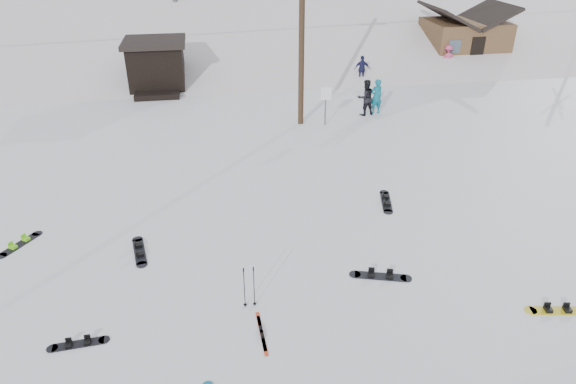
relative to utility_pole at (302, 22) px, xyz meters
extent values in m
plane|color=white|center=(-2.00, -14.00, -4.68)|extent=(200.00, 200.00, 0.00)
cube|color=silver|center=(-2.00, 41.00, -16.68)|extent=(60.00, 85.24, 65.97)
cube|color=white|center=(36.00, 36.00, -15.68)|extent=(45.66, 93.98, 54.59)
cylinder|color=#3A2819|center=(0.00, 0.00, -0.18)|extent=(0.26, 0.26, 9.00)
cylinder|color=#595B60|center=(1.10, -0.40, -3.78)|extent=(0.07, 0.07, 1.80)
cube|color=white|center=(1.10, -0.44, -3.13)|extent=(0.50, 0.04, 0.60)
cube|color=black|center=(-7.00, 7.00, -3.43)|extent=(3.00, 3.00, 2.50)
cube|color=black|center=(-7.00, 7.00, -2.06)|extent=(3.40, 3.40, 0.25)
cube|color=black|center=(-7.00, 5.20, -4.53)|extent=(2.40, 1.20, 0.30)
cube|color=brown|center=(13.00, 10.00, -3.33)|extent=(5.00, 4.00, 2.70)
cube|color=black|center=(11.65, 10.00, -1.63)|extent=(2.69, 4.40, 1.43)
cube|color=black|center=(14.35, 10.00, -1.63)|extent=(2.69, 4.40, 1.43)
cube|color=black|center=(13.00, 7.98, -3.58)|extent=(0.90, 0.06, 1.90)
cube|color=red|center=(-3.50, -13.79, -4.67)|extent=(0.13, 1.33, 0.02)
cube|color=black|center=(-3.50, -13.79, -4.63)|extent=(0.08, 0.24, 0.06)
cube|color=red|center=(-3.51, -13.65, -4.67)|extent=(0.13, 1.33, 0.02)
cube|color=black|center=(-3.51, -13.65, -4.63)|extent=(0.08, 0.24, 0.06)
cylinder|color=black|center=(-3.80, -12.70, -4.10)|extent=(0.02, 0.02, 1.16)
cylinder|color=black|center=(-3.80, -12.70, -4.62)|extent=(0.09, 0.09, 0.01)
cylinder|color=black|center=(-3.80, -12.70, -3.54)|extent=(0.03, 0.03, 0.11)
cylinder|color=black|center=(-3.56, -12.70, -4.10)|extent=(0.02, 0.02, 1.16)
cylinder|color=black|center=(-3.56, -12.70, -4.62)|extent=(0.09, 0.09, 0.01)
cylinder|color=black|center=(-3.56, -12.70, -3.54)|extent=(0.03, 0.03, 0.11)
cube|color=black|center=(-7.72, -13.38, -4.67)|extent=(1.15, 0.35, 0.02)
cylinder|color=black|center=(-7.16, -13.34, -4.67)|extent=(0.26, 0.26, 0.02)
cylinder|color=black|center=(-8.29, -13.43, -4.67)|extent=(0.26, 0.26, 0.02)
cube|color=black|center=(-7.52, -13.37, -4.62)|extent=(0.15, 0.20, 0.07)
cube|color=black|center=(-7.93, -13.40, -4.62)|extent=(0.15, 0.20, 0.07)
cube|color=black|center=(-6.66, -9.79, -4.67)|extent=(0.56, 1.41, 0.03)
cylinder|color=black|center=(-6.79, -9.11, -4.67)|extent=(0.32, 0.32, 0.03)
cylinder|color=black|center=(-6.54, -10.47, -4.67)|extent=(0.32, 0.32, 0.03)
cube|color=black|center=(-6.71, -9.54, -4.61)|extent=(0.25, 0.21, 0.09)
cube|color=black|center=(-6.62, -10.03, -4.61)|extent=(0.25, 0.21, 0.09)
cube|color=black|center=(-10.25, -8.82, -4.67)|extent=(0.96, 1.25, 0.03)
cylinder|color=black|center=(-9.90, -8.27, -4.67)|extent=(0.30, 0.30, 0.03)
cylinder|color=black|center=(-10.61, -9.36, -4.67)|extent=(0.30, 0.30, 0.03)
cube|color=#73DC19|center=(-10.12, -8.62, -4.61)|extent=(0.27, 0.25, 0.09)
cube|color=#73DC19|center=(-10.38, -9.01, -4.61)|extent=(0.27, 0.25, 0.09)
cube|color=black|center=(-0.04, -12.09, -4.67)|extent=(1.42, 0.71, 0.03)
cylinder|color=black|center=(0.63, -12.29, -4.67)|extent=(0.32, 0.32, 0.03)
cylinder|color=black|center=(-0.70, -11.89, -4.67)|extent=(0.32, 0.32, 0.03)
cube|color=black|center=(0.20, -12.16, -4.61)|extent=(0.23, 0.27, 0.09)
cube|color=black|center=(-0.28, -12.01, -4.61)|extent=(0.23, 0.27, 0.09)
cube|color=yellow|center=(3.89, -14.15, -4.67)|extent=(1.35, 0.53, 0.03)
cylinder|color=yellow|center=(3.24, -14.03, -4.67)|extent=(0.30, 0.30, 0.03)
cube|color=black|center=(4.12, -14.19, -4.61)|extent=(0.20, 0.24, 0.09)
cube|color=black|center=(3.65, -14.11, -4.61)|extent=(0.20, 0.24, 0.09)
cube|color=black|center=(1.50, -8.09, -4.67)|extent=(0.63, 1.43, 0.03)
cylinder|color=black|center=(1.66, -7.42, -4.67)|extent=(0.32, 0.32, 0.03)
cylinder|color=black|center=(1.34, -8.77, -4.67)|extent=(0.32, 0.32, 0.03)
cube|color=black|center=(1.56, -7.85, -4.61)|extent=(0.26, 0.22, 0.09)
cube|color=black|center=(1.44, -8.34, -4.61)|extent=(0.26, 0.22, 0.09)
imported|color=#0C6479|center=(3.96, 0.78, -3.81)|extent=(0.71, 0.54, 1.74)
imported|color=black|center=(3.37, 0.67, -3.79)|extent=(0.98, 0.84, 1.78)
imported|color=#BA416A|center=(10.99, 7.88, -3.86)|extent=(1.06, 0.61, 1.63)
imported|color=#1A1C43|center=(4.87, 6.29, -3.90)|extent=(0.95, 0.48, 1.57)
camera|label=1|loc=(-4.38, -22.82, 4.01)|focal=32.00mm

